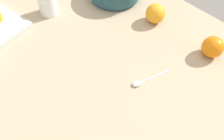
{
  "coord_description": "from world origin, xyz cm",
  "views": [
    {
      "loc": [
        30.17,
        -33.49,
        63.42
      ],
      "look_at": [
        -3.01,
        -2.62,
        5.88
      ],
      "focal_mm": 38.86,
      "sensor_mm": 36.0,
      "label": 1
    }
  ],
  "objects_px": {
    "juice_glass": "(48,5)",
    "spoon": "(145,80)",
    "loose_orange_0": "(213,47)",
    "loose_orange_2": "(155,14)"
  },
  "relations": [
    {
      "from": "loose_orange_0",
      "to": "loose_orange_2",
      "type": "bearing_deg",
      "value": -178.17
    },
    {
      "from": "loose_orange_0",
      "to": "loose_orange_2",
      "type": "relative_size",
      "value": 0.99
    },
    {
      "from": "juice_glass",
      "to": "loose_orange_2",
      "type": "bearing_deg",
      "value": 39.87
    },
    {
      "from": "loose_orange_0",
      "to": "spoon",
      "type": "height_order",
      "value": "loose_orange_0"
    },
    {
      "from": "juice_glass",
      "to": "spoon",
      "type": "bearing_deg",
      "value": 3.49
    },
    {
      "from": "loose_orange_0",
      "to": "loose_orange_2",
      "type": "height_order",
      "value": "same"
    },
    {
      "from": "loose_orange_2",
      "to": "juice_glass",
      "type": "bearing_deg",
      "value": -140.13
    },
    {
      "from": "loose_orange_2",
      "to": "loose_orange_0",
      "type": "bearing_deg",
      "value": 1.83
    },
    {
      "from": "loose_orange_0",
      "to": "loose_orange_2",
      "type": "distance_m",
      "value": 0.25
    },
    {
      "from": "juice_glass",
      "to": "spoon",
      "type": "relative_size",
      "value": 0.63
    }
  ]
}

